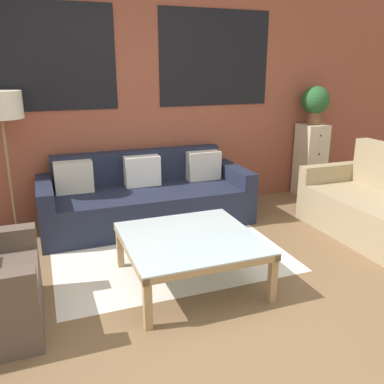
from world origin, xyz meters
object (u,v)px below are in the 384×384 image
object	(u,v)px
floor_lamp	(1,111)
coffee_table	(190,243)
settee_vintage	(376,207)
potted_plant	(315,102)
couch_dark	(146,199)
drawer_cabinet	(310,160)

from	to	relation	value
floor_lamp	coffee_table	bearing A→B (deg)	-49.33
settee_vintage	potted_plant	world-z (taller)	potted_plant
couch_dark	potted_plant	xyz separation A→B (m)	(2.36, 0.24, 0.98)
coffee_table	settee_vintage	bearing A→B (deg)	6.66
couch_dark	settee_vintage	world-z (taller)	settee_vintage
couch_dark	settee_vintage	size ratio (longest dim) A/B	1.57
couch_dark	drawer_cabinet	xyz separation A→B (m)	(2.36, 0.24, 0.20)
drawer_cabinet	potted_plant	world-z (taller)	potted_plant
couch_dark	drawer_cabinet	world-z (taller)	drawer_cabinet
settee_vintage	drawer_cabinet	world-z (taller)	drawer_cabinet
coffee_table	floor_lamp	xyz separation A→B (m)	(-1.37, 1.60, 0.94)
potted_plant	coffee_table	bearing A→B (deg)	-144.63
floor_lamp	drawer_cabinet	world-z (taller)	floor_lamp
coffee_table	floor_lamp	bearing A→B (deg)	130.67
settee_vintage	floor_lamp	distance (m)	3.90
settee_vintage	drawer_cabinet	bearing A→B (deg)	81.70
couch_dark	floor_lamp	world-z (taller)	floor_lamp
coffee_table	potted_plant	xyz separation A→B (m)	(2.36, 1.68, 0.91)
drawer_cabinet	potted_plant	distance (m)	0.78
settee_vintage	potted_plant	bearing A→B (deg)	81.70
couch_dark	coffee_table	distance (m)	1.44
couch_dark	coffee_table	bearing A→B (deg)	-90.31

